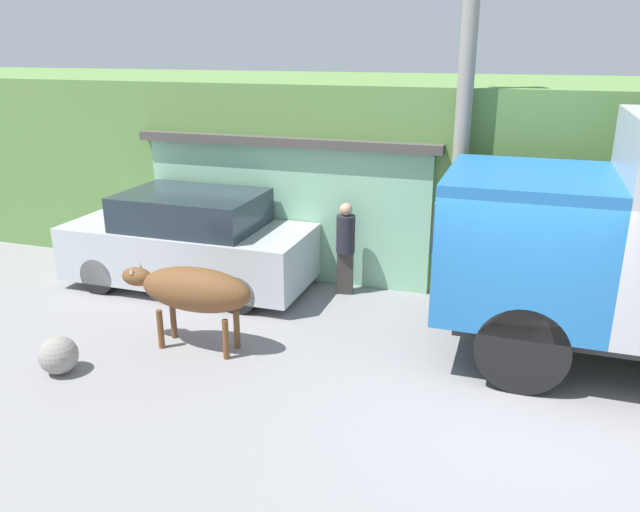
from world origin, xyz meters
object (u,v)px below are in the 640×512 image
at_px(brown_cow, 193,290).
at_px(pedestrian_on_hill, 346,244).
at_px(roadside_rock, 59,355).
at_px(parked_suv, 189,243).
at_px(utility_pole, 464,111).

height_order(brown_cow, pedestrian_on_hill, pedestrian_on_hill).
relative_size(pedestrian_on_hill, roadside_rock, 3.17).
xyz_separation_m(brown_cow, parked_suv, (-1.29, 2.16, -0.07)).
bearing_deg(roadside_rock, utility_pole, 41.81).
bearing_deg(brown_cow, roadside_rock, -134.74).
height_order(pedestrian_on_hill, utility_pole, utility_pole).
height_order(brown_cow, parked_suv, parked_suv).
xyz_separation_m(utility_pole, roadside_rock, (-4.72, -4.22, -2.98)).
bearing_deg(parked_suv, brown_cow, -59.53).
height_order(utility_pole, roadside_rock, utility_pole).
xyz_separation_m(parked_suv, roadside_rock, (-0.10, -3.41, -0.58)).
distance_m(brown_cow, roadside_rock, 1.98).
height_order(brown_cow, utility_pole, utility_pole).
xyz_separation_m(brown_cow, pedestrian_on_hill, (1.48, 2.74, 0.00)).
bearing_deg(pedestrian_on_hill, roadside_rock, 43.52).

